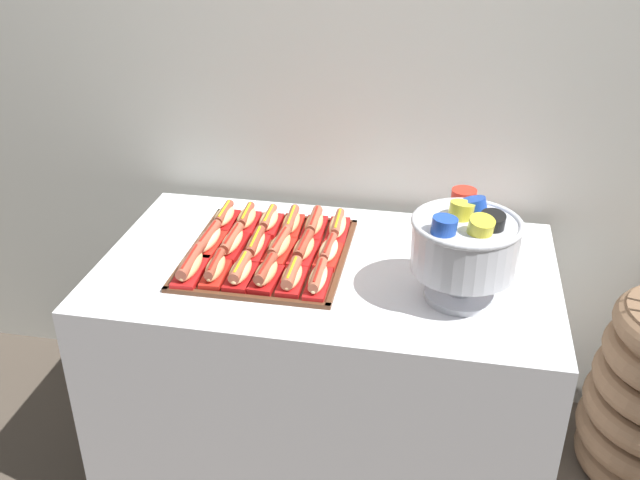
% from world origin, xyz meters
% --- Properties ---
extents(ground_plane, '(10.00, 10.00, 0.00)m').
position_xyz_m(ground_plane, '(0.00, 0.00, 0.00)').
color(ground_plane, '#4C4238').
extents(back_wall, '(6.00, 0.10, 2.60)m').
position_xyz_m(back_wall, '(0.00, 0.51, 1.30)').
color(back_wall, beige).
rests_on(back_wall, ground_plane).
extents(buffet_table, '(1.36, 0.79, 0.78)m').
position_xyz_m(buffet_table, '(0.00, 0.00, 0.41)').
color(buffet_table, silver).
rests_on(buffet_table, ground_plane).
extents(serving_tray, '(0.48, 0.53, 0.01)m').
position_xyz_m(serving_tray, '(-0.19, 0.02, 0.78)').
color(serving_tray, '#56331E').
rests_on(serving_tray, buffet_table).
extents(hot_dog_0, '(0.08, 0.19, 0.06)m').
position_xyz_m(hot_dog_0, '(-0.37, -0.15, 0.81)').
color(hot_dog_0, red).
rests_on(hot_dog_0, serving_tray).
extents(hot_dog_1, '(0.07, 0.16, 0.06)m').
position_xyz_m(hot_dog_1, '(-0.30, -0.15, 0.81)').
color(hot_dog_1, red).
rests_on(hot_dog_1, serving_tray).
extents(hot_dog_2, '(0.07, 0.16, 0.06)m').
position_xyz_m(hot_dog_2, '(-0.22, -0.15, 0.81)').
color(hot_dog_2, '#B21414').
rests_on(hot_dog_2, serving_tray).
extents(hot_dog_3, '(0.08, 0.15, 0.06)m').
position_xyz_m(hot_dog_3, '(-0.15, -0.15, 0.81)').
color(hot_dog_3, '#B21414').
rests_on(hot_dog_3, serving_tray).
extents(hot_dog_4, '(0.07, 0.16, 0.06)m').
position_xyz_m(hot_dog_4, '(-0.07, -0.15, 0.81)').
color(hot_dog_4, red).
rests_on(hot_dog_4, serving_tray).
extents(hot_dog_5, '(0.06, 0.17, 0.06)m').
position_xyz_m(hot_dog_5, '(0.00, -0.15, 0.81)').
color(hot_dog_5, red).
rests_on(hot_dog_5, serving_tray).
extents(hot_dog_6, '(0.07, 0.18, 0.06)m').
position_xyz_m(hot_dog_6, '(-0.38, 0.02, 0.81)').
color(hot_dog_6, red).
rests_on(hot_dog_6, serving_tray).
extents(hot_dog_7, '(0.07, 0.18, 0.06)m').
position_xyz_m(hot_dog_7, '(-0.30, 0.02, 0.81)').
color(hot_dog_7, '#B21414').
rests_on(hot_dog_7, serving_tray).
extents(hot_dog_8, '(0.07, 0.18, 0.06)m').
position_xyz_m(hot_dog_8, '(-0.23, 0.02, 0.81)').
color(hot_dog_8, red).
rests_on(hot_dog_8, serving_tray).
extents(hot_dog_9, '(0.08, 0.17, 0.06)m').
position_xyz_m(hot_dog_9, '(-0.15, 0.02, 0.81)').
color(hot_dog_9, red).
rests_on(hot_dog_9, serving_tray).
extents(hot_dog_10, '(0.07, 0.17, 0.06)m').
position_xyz_m(hot_dog_10, '(-0.08, 0.02, 0.81)').
color(hot_dog_10, red).
rests_on(hot_dog_10, serving_tray).
extents(hot_dog_11, '(0.07, 0.16, 0.06)m').
position_xyz_m(hot_dog_11, '(-0.00, 0.02, 0.81)').
color(hot_dog_11, red).
rests_on(hot_dog_11, serving_tray).
extents(hot_dog_12, '(0.07, 0.16, 0.06)m').
position_xyz_m(hot_dog_12, '(-0.38, 0.18, 0.81)').
color(hot_dog_12, '#B21414').
rests_on(hot_dog_12, serving_tray).
extents(hot_dog_13, '(0.08, 0.16, 0.06)m').
position_xyz_m(hot_dog_13, '(-0.30, 0.18, 0.81)').
color(hot_dog_13, red).
rests_on(hot_dog_13, serving_tray).
extents(hot_dog_14, '(0.07, 0.16, 0.06)m').
position_xyz_m(hot_dog_14, '(-0.23, 0.18, 0.81)').
color(hot_dog_14, red).
rests_on(hot_dog_14, serving_tray).
extents(hot_dog_15, '(0.07, 0.17, 0.06)m').
position_xyz_m(hot_dog_15, '(-0.15, 0.18, 0.81)').
color(hot_dog_15, red).
rests_on(hot_dog_15, serving_tray).
extents(hot_dog_16, '(0.07, 0.18, 0.06)m').
position_xyz_m(hot_dog_16, '(-0.08, 0.18, 0.81)').
color(hot_dog_16, red).
rests_on(hot_dog_16, serving_tray).
extents(hot_dog_17, '(0.07, 0.18, 0.06)m').
position_xyz_m(hot_dog_17, '(-0.00, 0.18, 0.81)').
color(hot_dog_17, red).
rests_on(hot_dog_17, serving_tray).
extents(punch_bowl, '(0.30, 0.30, 0.28)m').
position_xyz_m(punch_bowl, '(0.39, -0.11, 0.94)').
color(punch_bowl, silver).
rests_on(punch_bowl, buffet_table).
extents(cup_stack, '(0.08, 0.08, 0.18)m').
position_xyz_m(cup_stack, '(0.39, 0.23, 0.87)').
color(cup_stack, red).
rests_on(cup_stack, buffet_table).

